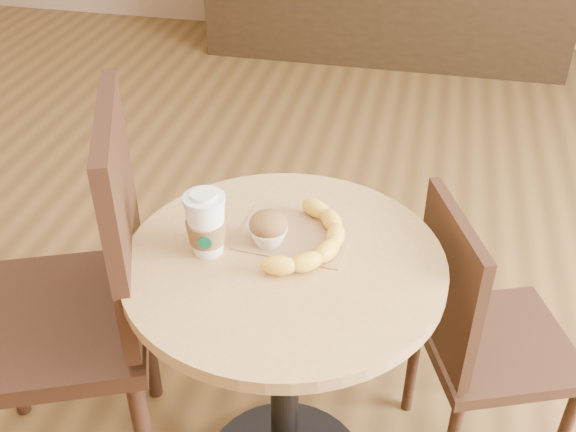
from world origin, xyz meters
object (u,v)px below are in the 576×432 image
object	(u,v)px
cafe_table	(284,334)
chair_left	(77,300)
chair_right	(478,334)
banana	(312,237)
muffin	(268,228)
coffee_cup	(206,225)

from	to	relation	value
cafe_table	chair_left	size ratio (longest dim) A/B	0.72
chair_right	banana	bearing A→B (deg)	87.57
chair_right	muffin	xyz separation A→B (m)	(-0.49, -0.15, 0.35)
cafe_table	muffin	xyz separation A→B (m)	(-0.04, 0.04, 0.26)
chair_right	muffin	world-z (taller)	muffin
coffee_cup	muffin	distance (m)	0.13
cafe_table	chair_right	bearing A→B (deg)	22.88
chair_right	muffin	distance (m)	0.62
cafe_table	chair_left	bearing A→B (deg)	-174.89
coffee_cup	chair_left	bearing A→B (deg)	172.92
coffee_cup	banana	bearing A→B (deg)	3.55
coffee_cup	cafe_table	bearing A→B (deg)	-9.52
chair_left	muffin	size ratio (longest dim) A/B	12.36
cafe_table	chair_right	world-z (taller)	chair_right
chair_right	banana	size ratio (longest dim) A/B	2.72
chair_right	coffee_cup	world-z (taller)	coffee_cup
banana	chair_right	bearing A→B (deg)	33.00
muffin	banana	distance (m)	0.10
cafe_table	chair_left	distance (m)	0.49
chair_right	coffee_cup	bearing A→B (deg)	86.79
chair_left	coffee_cup	xyz separation A→B (m)	(0.32, 0.03, 0.24)
coffee_cup	muffin	world-z (taller)	coffee_cup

